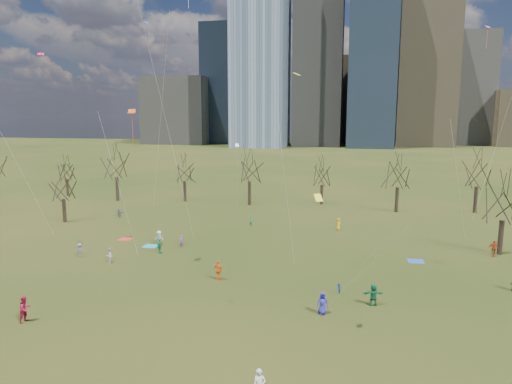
% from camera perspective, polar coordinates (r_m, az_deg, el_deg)
% --- Properties ---
extents(ground, '(500.00, 500.00, 0.00)m').
position_cam_1_polar(ground, '(38.91, -3.72, -13.11)').
color(ground, black).
rests_on(ground, ground).
extents(downtown_skyline, '(212.50, 78.00, 118.00)m').
position_cam_1_polar(downtown_skyline, '(246.73, 9.25, 14.89)').
color(downtown_skyline, slate).
rests_on(downtown_skyline, ground).
extents(bare_tree_row, '(113.04, 29.80, 9.50)m').
position_cam_1_polar(bare_tree_row, '(73.02, 4.00, 2.48)').
color(bare_tree_row, black).
rests_on(bare_tree_row, ground).
extents(blanket_teal, '(1.60, 1.50, 0.03)m').
position_cam_1_polar(blanket_teal, '(54.78, -13.04, -6.60)').
color(blanket_teal, teal).
rests_on(blanket_teal, ground).
extents(blanket_navy, '(1.60, 1.50, 0.03)m').
position_cam_1_polar(blanket_navy, '(50.79, 19.34, -8.17)').
color(blanket_navy, '#2450A9').
rests_on(blanket_navy, ground).
extents(blanket_crimson, '(1.60, 1.50, 0.03)m').
position_cam_1_polar(blanket_crimson, '(58.51, -16.03, -5.69)').
color(blanket_crimson, red).
rests_on(blanket_crimson, ground).
extents(person_0, '(0.95, 0.72, 1.75)m').
position_cam_1_polar(person_0, '(36.01, 8.30, -13.60)').
color(person_0, '#2B27AA').
rests_on(person_0, ground).
extents(person_2, '(0.93, 1.09, 1.97)m').
position_cam_1_polar(person_2, '(38.36, -26.90, -12.90)').
color(person_2, '#A11735').
rests_on(person_2, ground).
extents(person_4, '(1.17, 0.73, 1.86)m').
position_cam_1_polar(person_4, '(42.67, -4.69, -9.72)').
color(person_4, orange).
rests_on(person_4, ground).
extents(person_5, '(1.77, 0.93, 1.82)m').
position_cam_1_polar(person_5, '(38.29, 14.46, -12.31)').
color(person_5, '#186E44').
rests_on(person_5, ground).
extents(person_7, '(0.58, 0.63, 1.44)m').
position_cam_1_polar(person_7, '(53.45, -9.34, -6.10)').
color(person_7, '#984D9B').
rests_on(person_7, ground).
extents(person_8, '(0.47, 0.54, 0.93)m').
position_cam_1_polar(person_8, '(40.17, 10.29, -11.78)').
color(person_8, '#2646A6').
rests_on(person_8, ground).
extents(person_9, '(1.11, 0.69, 1.65)m').
position_cam_1_polar(person_9, '(55.12, -12.03, -5.59)').
color(person_9, silver).
rests_on(person_9, ground).
extents(person_10, '(1.11, 0.59, 1.81)m').
position_cam_1_polar(person_10, '(55.58, 27.56, -6.26)').
color(person_10, '#C2481B').
rests_on(person_10, ground).
extents(person_11, '(1.32, 1.18, 1.46)m').
position_cam_1_polar(person_11, '(70.79, -16.72, -2.54)').
color(person_11, slate).
rests_on(person_11, ground).
extents(person_12, '(0.55, 0.84, 1.69)m').
position_cam_1_polar(person_12, '(61.33, 10.28, -3.99)').
color(person_12, gold).
rests_on(person_12, ground).
extents(person_13, '(0.42, 0.57, 1.41)m').
position_cam_1_polar(person_13, '(62.43, -0.62, -3.72)').
color(person_13, '#1B7A56').
rests_on(person_13, ground).
extents(person_14, '(0.77, 0.89, 1.55)m').
position_cam_1_polar(person_14, '(49.69, -17.85, -7.56)').
color(person_14, silver).
rests_on(person_14, ground).
extents(person_15, '(1.12, 0.88, 1.52)m').
position_cam_1_polar(person_15, '(52.73, -21.15, -6.79)').
color(person_15, slate).
rests_on(person_15, ground).
extents(person_16, '(0.50, 0.99, 1.62)m').
position_cam_1_polar(person_16, '(51.59, -11.96, -6.64)').
color(person_16, '#19724C').
rests_on(person_16, ground).
extents(kites_airborne, '(56.06, 42.73, 27.04)m').
position_cam_1_polar(kites_airborne, '(48.28, 3.07, 6.76)').
color(kites_airborne, '#E55113').
rests_on(kites_airborne, ground).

